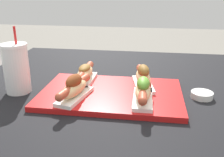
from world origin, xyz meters
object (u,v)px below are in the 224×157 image
serving_tray (111,94)px  hot_dog_2 (85,74)px  hot_dog_0 (74,88)px  hot_dog_1 (143,91)px  drink_cup (16,68)px  hot_dog_3 (143,77)px  sauce_bowl (202,95)px

serving_tray → hot_dog_2: 0.14m
hot_dog_0 → hot_dog_2: 0.15m
hot_dog_1 → drink_cup: size_ratio=0.88×
hot_dog_1 → serving_tray: bearing=150.9°
hot_dog_1 → hot_dog_3: bearing=91.8°
sauce_bowl → hot_dog_2: bearing=173.9°
sauce_bowl → hot_dog_3: bearing=170.8°
sauce_bowl → hot_dog_0: bearing=-165.9°
serving_tray → hot_dog_3: bearing=31.5°
serving_tray → drink_cup: (-0.33, -0.01, 0.08)m
hot_dog_2 → hot_dog_0: bearing=-89.1°
drink_cup → hot_dog_1: bearing=-6.8°
serving_tray → hot_dog_3: (0.11, 0.07, 0.04)m
serving_tray → drink_cup: drink_cup is taller
hot_dog_0 → sauce_bowl: 0.43m
hot_dog_2 → drink_cup: size_ratio=0.88×
hot_dog_0 → sauce_bowl: size_ratio=2.75×
hot_dog_2 → sauce_bowl: (0.42, -0.04, -0.04)m
hot_dog_1 → hot_dog_2: bearing=148.0°
serving_tray → hot_dog_1: bearing=-29.1°
hot_dog_0 → hot_dog_2: bearing=90.9°
hot_dog_3 → hot_dog_0: bearing=-147.4°
sauce_bowl → drink_cup: drink_cup is taller
sauce_bowl → drink_cup: bearing=-176.4°
serving_tray → hot_dog_0: (-0.11, -0.07, 0.04)m
hot_dog_1 → sauce_bowl: hot_dog_1 is taller
hot_dog_1 → drink_cup: drink_cup is taller
serving_tray → sauce_bowl: 0.31m
hot_dog_0 → drink_cup: bearing=164.2°
hot_dog_3 → hot_dog_1: bearing=-88.2°
hot_dog_2 → hot_dog_1: bearing=-32.0°
serving_tray → hot_dog_1: size_ratio=2.32×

